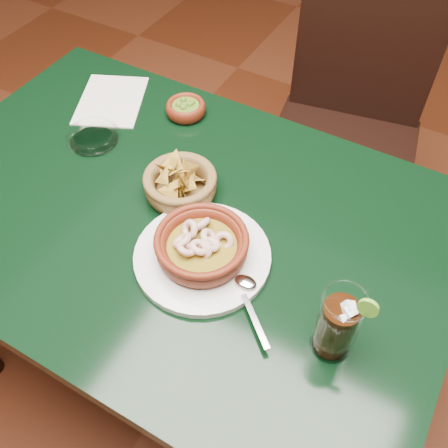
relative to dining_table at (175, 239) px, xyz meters
The scene contains 9 objects.
ground 0.65m from the dining_table, ahead, with size 7.00×7.00×0.00m, color #471C0C.
dining_table is the anchor object (origin of this frame).
dining_chair 0.74m from the dining_table, 76.50° to the left, with size 0.52×0.52×0.97m.
shrimp_plate 0.19m from the dining_table, 31.38° to the right, with size 0.34×0.27×0.08m.
chip_basket 0.14m from the dining_table, 100.93° to the left, with size 0.19×0.19×0.11m.
guacamole_ramekin 0.35m from the dining_table, 116.90° to the left, with size 0.12×0.12×0.04m.
cola_drink 0.46m from the dining_table, 16.81° to the right, with size 0.15×0.15×0.17m.
glass_ashtray 0.32m from the dining_table, 161.86° to the left, with size 0.14×0.14×0.03m.
paper_menu 0.44m from the dining_table, 145.36° to the left, with size 0.24×0.26×0.00m.
Camera 1 is at (0.44, -0.55, 1.56)m, focal length 40.00 mm.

